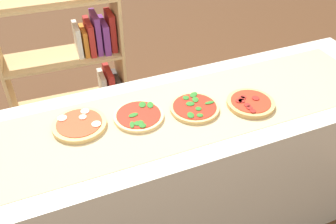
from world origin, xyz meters
TOP-DOWN VIEW (x-y plane):
  - counter at (0.00, 0.00)m, footprint 2.54×0.69m
  - parchment_paper at (0.00, 0.00)m, footprint 2.19×0.50m
  - pizza_mozzarella_0 at (-0.40, 0.08)m, footprint 0.24×0.24m
  - pizza_spinach_1 at (-0.13, 0.03)m, footprint 0.23×0.23m
  - pizza_spinach_2 at (0.13, -0.01)m, footprint 0.23×0.23m
  - pizza_pepperoni_3 at (0.40, -0.08)m, footprint 0.23×0.23m
  - bookshelf at (-0.23, 0.96)m, footprint 0.77×0.33m

SIDE VIEW (x-z plane):
  - counter at x=0.00m, z-range 0.00..0.89m
  - bookshelf at x=-0.23m, z-range -0.05..1.50m
  - parchment_paper at x=0.00m, z-range 0.89..0.89m
  - pizza_spinach_1 at x=-0.13m, z-range 0.89..0.92m
  - pizza_spinach_2 at x=0.13m, z-range 0.89..0.92m
  - pizza_mozzarella_0 at x=-0.40m, z-range 0.89..0.92m
  - pizza_pepperoni_3 at x=0.40m, z-range 0.89..0.92m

